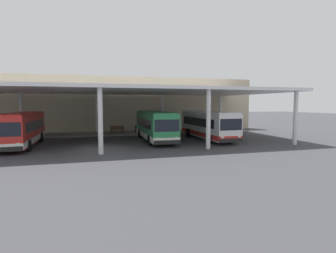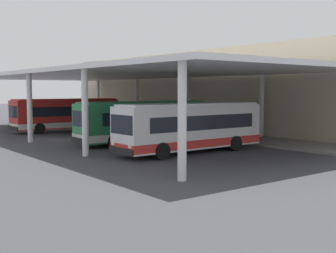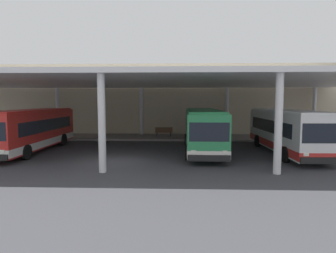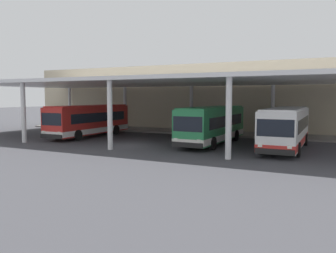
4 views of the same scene
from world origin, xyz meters
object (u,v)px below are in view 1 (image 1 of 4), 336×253
at_px(bus_second_bay, 155,126).
at_px(bench_waiting, 117,129).
at_px(bus_nearest_bay, 21,129).
at_px(bus_middle_bay, 208,125).
at_px(trash_bin, 137,129).

relative_size(bus_second_bay, bench_waiting, 5.87).
bearing_deg(bus_nearest_bay, bus_middle_bay, -0.46).
relative_size(bus_middle_bay, trash_bin, 10.77).
xyz_separation_m(bus_second_bay, bench_waiting, (-3.37, 7.80, -0.99)).
height_order(bus_middle_bay, trash_bin, bus_middle_bay).
bearing_deg(bus_second_bay, trash_bin, 96.10).
bearing_deg(bus_second_bay, bus_nearest_bay, -178.74).
distance_m(bus_nearest_bay, trash_bin, 14.44).
xyz_separation_m(bus_middle_bay, trash_bin, (-6.82, 7.81, -0.98)).
height_order(bus_second_bay, bench_waiting, bus_second_bay).
bearing_deg(bench_waiting, bus_middle_bay, -41.22).
height_order(bus_second_bay, trash_bin, bus_second_bay).
xyz_separation_m(bus_nearest_bay, bus_second_bay, (12.99, 0.29, 0.00)).
distance_m(bus_second_bay, bus_middle_bay, 6.05).
distance_m(bus_nearest_bay, bench_waiting, 12.61).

